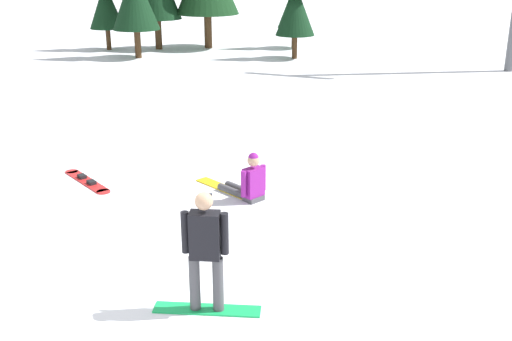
% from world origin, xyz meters
% --- Properties ---
extents(ground_plane, '(800.00, 800.00, 0.00)m').
position_xyz_m(ground_plane, '(0.00, 0.00, 0.00)').
color(ground_plane, white).
extents(snowboarder_foreground, '(1.49, 0.68, 1.74)m').
position_xyz_m(snowboarder_foreground, '(1.33, 0.10, 0.92)').
color(snowboarder_foreground, '#19B259').
rests_on(snowboarder_foreground, ground_plane).
extents(snowboarder_midground, '(1.75, 1.12, 0.99)m').
position_xyz_m(snowboarder_midground, '(0.33, 4.09, 0.34)').
color(snowboarder_midground, '#4C4C51').
rests_on(snowboarder_midground, ground_plane).
extents(loose_snowboard_near_left, '(1.74, 1.16, 0.09)m').
position_xyz_m(loose_snowboard_near_left, '(-3.21, 3.71, 0.02)').
color(loose_snowboard_near_left, red).
rests_on(loose_snowboard_near_left, ground_plane).
extents(pine_tree_leaning, '(1.76, 1.76, 4.71)m').
position_xyz_m(pine_tree_leaning, '(-3.93, 20.41, 2.57)').
color(pine_tree_leaning, '#472D19').
rests_on(pine_tree_leaning, ground_plane).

